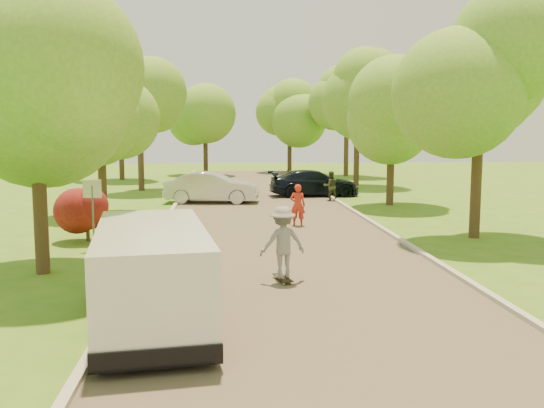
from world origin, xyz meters
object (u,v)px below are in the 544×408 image
object	(u,v)px
silver_sedan	(212,187)
longboard	(283,278)
minivan	(152,274)
skateboarder	(283,242)
street_sign	(93,200)
person_striped	(298,205)
dark_sedan	(314,183)
person_olive	(330,186)

from	to	relation	value
silver_sedan	longboard	distance (m)	16.14
minivan	skateboarder	bearing A→B (deg)	39.72
street_sign	minivan	bearing A→B (deg)	-70.84
silver_sedan	person_striped	world-z (taller)	person_striped
skateboarder	longboard	bearing A→B (deg)	180.00
person_striped	minivan	bearing A→B (deg)	83.84
longboard	minivan	bearing A→B (deg)	34.25
minivan	dark_sedan	bearing A→B (deg)	65.73
person_striped	silver_sedan	bearing A→B (deg)	-51.75
dark_sedan	person_olive	xyz separation A→B (m)	(0.50, -2.23, 0.05)
street_sign	minivan	world-z (taller)	street_sign
minivan	skateboarder	size ratio (longest dim) A/B	3.03
dark_sedan	skateboarder	distance (m)	18.93
street_sign	silver_sedan	xyz separation A→B (m)	(3.50, 11.59, -0.79)
silver_sedan	minivan	bearing A→B (deg)	-175.17
silver_sedan	person_striped	bearing A→B (deg)	-148.48
silver_sedan	skateboarder	size ratio (longest dim) A/B	2.68
street_sign	longboard	xyz separation A→B (m)	(5.41, -4.42, -1.47)
silver_sedan	dark_sedan	bearing A→B (deg)	-57.98
minivan	skateboarder	world-z (taller)	minivan
person_striped	person_olive	xyz separation A→B (m)	(2.73, 7.90, -0.04)
street_sign	person_olive	xyz separation A→B (m)	(9.60, 11.90, -0.79)
street_sign	minivan	distance (m)	7.92
street_sign	silver_sedan	bearing A→B (deg)	73.20
person_striped	skateboarder	bearing A→B (deg)	94.44
minivan	silver_sedan	size ratio (longest dim) A/B	1.13
dark_sedan	person_striped	distance (m)	10.37
silver_sedan	street_sign	bearing A→B (deg)	170.74
street_sign	person_olive	distance (m)	15.31
person_striped	person_olive	world-z (taller)	person_striped
minivan	dark_sedan	world-z (taller)	minivan
longboard	person_olive	size ratio (longest dim) A/B	0.61
silver_sedan	dark_sedan	xyz separation A→B (m)	(5.60, 2.55, -0.05)
longboard	skateboarder	xyz separation A→B (m)	(0.00, 0.00, 0.89)
silver_sedan	longboard	world-z (taller)	silver_sedan
longboard	skateboarder	size ratio (longest dim) A/B	0.53
silver_sedan	longboard	bearing A→B (deg)	-165.65
silver_sedan	skateboarder	distance (m)	16.13
street_sign	longboard	world-z (taller)	street_sign
street_sign	dark_sedan	distance (m)	16.83
minivan	person_olive	size ratio (longest dim) A/B	3.45
silver_sedan	person_striped	xyz separation A→B (m)	(3.37, -7.58, 0.04)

